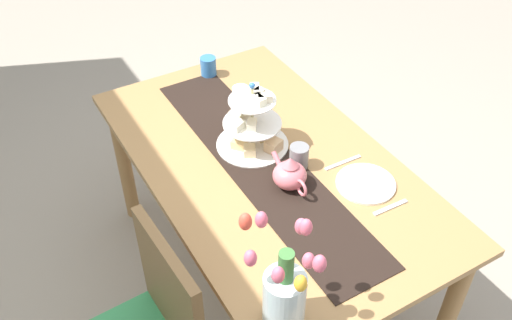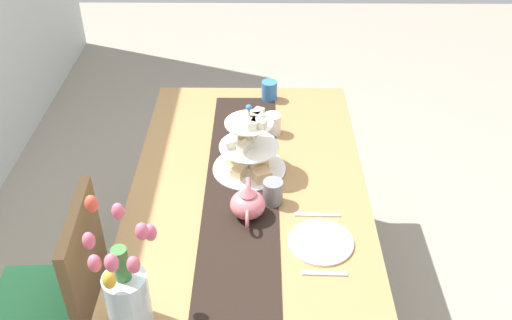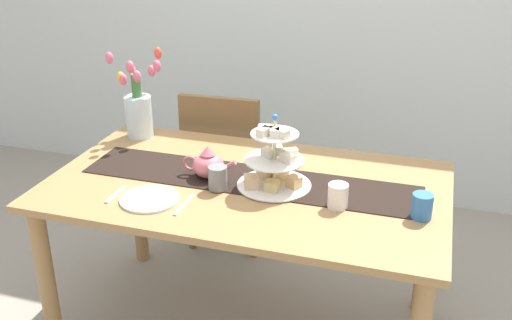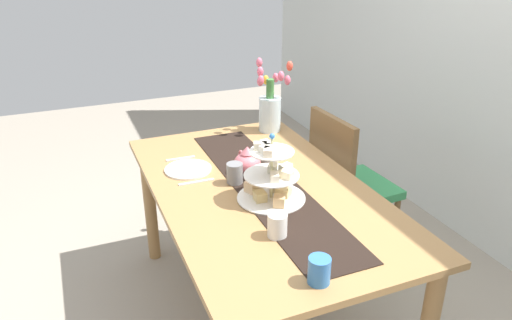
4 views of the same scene
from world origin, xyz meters
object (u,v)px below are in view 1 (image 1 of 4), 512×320
at_px(teapot, 290,175).
at_px(fork_left, 390,207).
at_px(knife_left, 343,163).
at_px(mug_white_text, 241,97).
at_px(tiered_cake_stand, 253,127).
at_px(tulip_vase, 284,291).
at_px(mug_grey, 299,156).
at_px(mug_orange, 208,66).
at_px(dinner_plate_left, 366,184).
at_px(dining_table, 266,180).

relative_size(teapot, fork_left, 1.59).
distance_m(knife_left, mug_white_text, 0.58).
bearing_deg(knife_left, tiered_cake_stand, 42.77).
distance_m(tulip_vase, mug_grey, 0.72).
height_order(fork_left, mug_orange, mug_orange).
xyz_separation_m(dinner_plate_left, mug_grey, (0.22, 0.17, 0.05)).
height_order(teapot, dinner_plate_left, teapot).
bearing_deg(teapot, fork_left, -137.93).
xyz_separation_m(teapot, fork_left, (-0.29, -0.26, -0.06)).
relative_size(fork_left, mug_white_text, 1.58).
xyz_separation_m(mug_white_text, mug_orange, (0.30, 0.01, 0.00)).
distance_m(tulip_vase, dinner_plate_left, 0.70).
xyz_separation_m(dining_table, tiered_cake_stand, (0.11, -0.00, 0.20)).
bearing_deg(tulip_vase, tiered_cake_stand, -23.70).
distance_m(mug_white_text, mug_orange, 0.30).
height_order(dining_table, teapot, teapot).
height_order(tulip_vase, mug_white_text, tulip_vase).
bearing_deg(teapot, dinner_plate_left, -118.63).
height_order(tiered_cake_stand, tulip_vase, tulip_vase).
bearing_deg(tulip_vase, knife_left, -50.36).
xyz_separation_m(teapot, tulip_vase, (-0.49, 0.34, 0.09)).
distance_m(tulip_vase, knife_left, 0.79).
bearing_deg(mug_white_text, mug_grey, 179.39).
distance_m(dining_table, dinner_plate_left, 0.42).
xyz_separation_m(dining_table, tulip_vase, (-0.66, 0.34, 0.25)).
bearing_deg(fork_left, mug_grey, 24.41).
bearing_deg(tulip_vase, mug_grey, -37.19).
bearing_deg(mug_white_text, fork_left, -169.28).
xyz_separation_m(tiered_cake_stand, mug_white_text, (0.28, -0.10, -0.05)).
relative_size(dinner_plate_left, mug_orange, 2.42).
relative_size(teapot, mug_grey, 2.51).
bearing_deg(mug_orange, dinner_plate_left, -170.36).
xyz_separation_m(tiered_cake_stand, mug_grey, (-0.20, -0.09, -0.05)).
xyz_separation_m(tulip_vase, knife_left, (0.49, -0.60, -0.14)).
relative_size(dining_table, mug_orange, 17.00).
bearing_deg(mug_orange, teapot, 174.22).
bearing_deg(teapot, mug_grey, -50.01).
bearing_deg(tulip_vase, mug_white_text, -22.56).
relative_size(dining_table, teapot, 6.77).
xyz_separation_m(teapot, mug_white_text, (0.56, -0.10, -0.01)).
height_order(teapot, fork_left, teapot).
bearing_deg(knife_left, mug_grey, 65.91).
bearing_deg(teapot, mug_white_text, -9.94).
bearing_deg(dinner_plate_left, mug_white_text, 12.87).
distance_m(tiered_cake_stand, knife_left, 0.39).
distance_m(dining_table, mug_white_text, 0.43).
height_order(fork_left, mug_grey, mug_grey).
height_order(dinner_plate_left, mug_grey, mug_grey).
bearing_deg(dinner_plate_left, dining_table, 39.85).
bearing_deg(fork_left, mug_white_text, 10.72).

